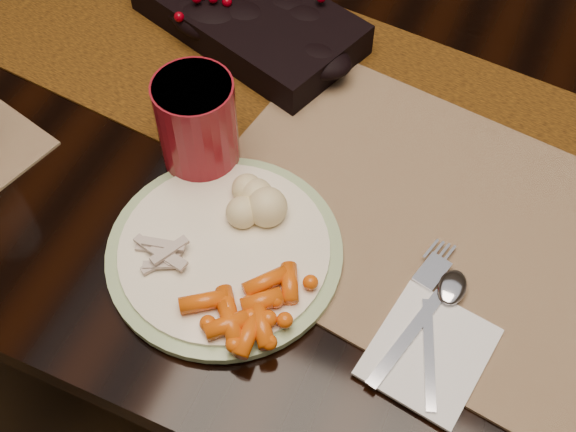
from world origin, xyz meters
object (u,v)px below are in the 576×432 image
at_px(baby_carrots, 241,302).
at_px(turkey_shreds, 160,256).
at_px(mashed_potatoes, 254,198).
at_px(dining_table, 349,246).
at_px(centerpiece, 248,12).
at_px(red_cup, 197,125).
at_px(dinner_plate, 224,251).
at_px(napkin, 429,352).
at_px(placemat_main, 422,218).

relative_size(baby_carrots, turkey_shreds, 1.93).
height_order(baby_carrots, mashed_potatoes, mashed_potatoes).
xyz_separation_m(dining_table, mashed_potatoes, (-0.05, -0.24, 0.42)).
relative_size(dining_table, centerpiece, 5.69).
bearing_deg(red_cup, dinner_plate, -52.12).
bearing_deg(turkey_shreds, dining_table, 71.23).
distance_m(centerpiece, red_cup, 0.25).
distance_m(dining_table, dinner_plate, 0.49).
bearing_deg(napkin, dining_table, 129.00).
distance_m(dinner_plate, napkin, 0.25).
height_order(placemat_main, red_cup, red_cup).
bearing_deg(baby_carrots, dinner_plate, 130.35).
distance_m(dining_table, turkey_shreds, 0.54).
xyz_separation_m(placemat_main, mashed_potatoes, (-0.18, -0.08, 0.04)).
bearing_deg(placemat_main, centerpiece, 155.40).
bearing_deg(mashed_potatoes, red_cup, 151.61).
xyz_separation_m(placemat_main, red_cup, (-0.27, -0.03, 0.07)).
bearing_deg(red_cup, baby_carrots, -51.24).
relative_size(mashed_potatoes, turkey_shreds, 1.35).
distance_m(dining_table, baby_carrots, 0.54).
distance_m(placemat_main, mashed_potatoes, 0.20).
bearing_deg(dining_table, napkin, -60.21).
distance_m(dining_table, placemat_main, 0.43).
xyz_separation_m(centerpiece, placemat_main, (0.33, -0.21, -0.03)).
distance_m(placemat_main, turkey_shreds, 0.30).
xyz_separation_m(dinner_plate, red_cup, (-0.09, 0.11, 0.06)).
height_order(dinner_plate, baby_carrots, baby_carrots).
bearing_deg(dinner_plate, turkey_shreds, -143.00).
bearing_deg(baby_carrots, centerpiece, 114.66).
xyz_separation_m(placemat_main, dinner_plate, (-0.19, -0.14, 0.01)).
bearing_deg(placemat_main, dinner_plate, -135.27).
xyz_separation_m(baby_carrots, red_cup, (-0.14, 0.17, 0.04)).
height_order(mashed_potatoes, red_cup, red_cup).
relative_size(centerpiece, baby_carrots, 2.62).
relative_size(placemat_main, mashed_potatoes, 5.93).
xyz_separation_m(placemat_main, napkin, (0.06, -0.16, 0.00)).
height_order(dinner_plate, mashed_potatoes, mashed_potatoes).
xyz_separation_m(centerpiece, mashed_potatoes, (0.15, -0.29, 0.01)).
bearing_deg(turkey_shreds, placemat_main, 36.58).
bearing_deg(dinner_plate, mashed_potatoes, 81.05).
relative_size(centerpiece, napkin, 2.47).
height_order(mashed_potatoes, turkey_shreds, mashed_potatoes).
bearing_deg(baby_carrots, napkin, 10.68).
bearing_deg(dining_table, placemat_main, -51.92).
xyz_separation_m(centerpiece, dinner_plate, (0.14, -0.35, -0.02)).
height_order(placemat_main, dinner_plate, dinner_plate).
bearing_deg(dinner_plate, napkin, -5.13).
relative_size(dining_table, baby_carrots, 14.90).
bearing_deg(red_cup, mashed_potatoes, -28.39).
bearing_deg(mashed_potatoes, baby_carrots, -70.95).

